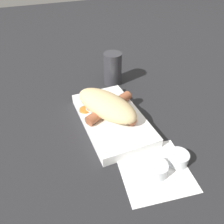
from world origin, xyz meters
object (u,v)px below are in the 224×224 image
object	(u,v)px
condiment_cup_near	(157,170)
drink_glass	(113,69)
sausage	(108,108)
condiment_cup_far	(178,159)
food_tray	(112,119)
bread_roll	(106,105)

from	to	relation	value
condiment_cup_near	drink_glass	world-z (taller)	drink_glass
sausage	condiment_cup_near	xyz separation A→B (m)	(0.21, 0.03, -0.03)
condiment_cup_far	food_tray	bearing A→B (deg)	-156.12
sausage	drink_glass	size ratio (longest dim) A/B	1.57
bread_roll	condiment_cup_near	world-z (taller)	bread_roll
condiment_cup_near	drink_glass	distance (m)	0.40
condiment_cup_near	condiment_cup_far	size ratio (longest dim) A/B	1.00
bread_roll	condiment_cup_near	bearing A→B (deg)	9.25
condiment_cup_far	bread_roll	bearing A→B (deg)	-154.99
condiment_cup_near	condiment_cup_far	world-z (taller)	same
bread_roll	condiment_cup_near	size ratio (longest dim) A/B	4.58
food_tray	condiment_cup_far	size ratio (longest dim) A/B	5.77
drink_glass	food_tray	bearing A→B (deg)	-23.17
food_tray	sausage	size ratio (longest dim) A/B	1.56
bread_roll	food_tray	bearing A→B (deg)	38.30
food_tray	drink_glass	world-z (taller)	drink_glass
bread_roll	sausage	bearing A→B (deg)	117.01
food_tray	drink_glass	distance (m)	0.22
food_tray	bread_roll	world-z (taller)	bread_roll
condiment_cup_near	drink_glass	bearing A→B (deg)	171.10
bread_roll	drink_glass	xyz separation A→B (m)	(-0.18, 0.10, -0.00)
sausage	condiment_cup_far	size ratio (longest dim) A/B	3.71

